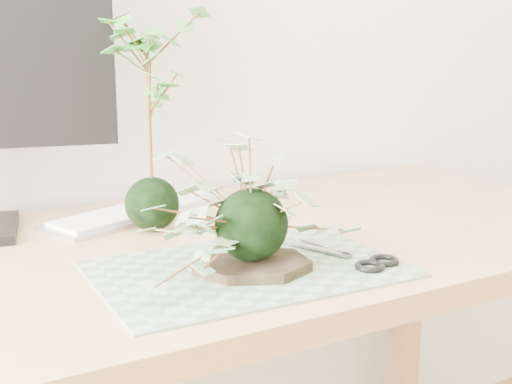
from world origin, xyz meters
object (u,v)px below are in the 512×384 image
at_px(maple_kokedama, 148,71).
at_px(ivy_kokedama, 251,191).
at_px(desk, 191,295).
at_px(keyboard, 142,211).

bearing_deg(maple_kokedama, ivy_kokedama, -80.97).
height_order(desk, maple_kokedama, maple_kokedama).
bearing_deg(ivy_kokedama, desk, 98.64).
relative_size(maple_kokedama, keyboard, 0.97).
height_order(desk, keyboard, keyboard).
xyz_separation_m(ivy_kokedama, keyboard, (-0.02, 0.39, -0.12)).
bearing_deg(desk, ivy_kokedama, -81.36).
bearing_deg(keyboard, desk, -110.92).
distance_m(desk, keyboard, 0.24).
bearing_deg(ivy_kokedama, keyboard, 93.46).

